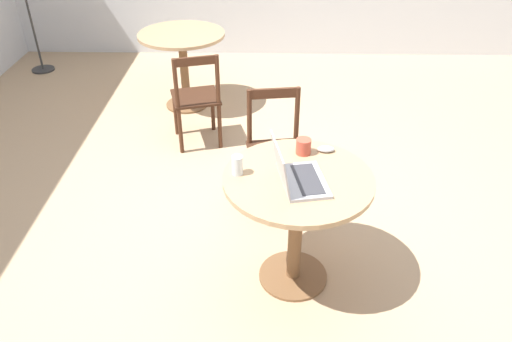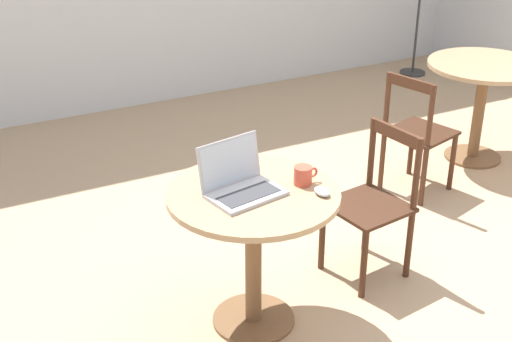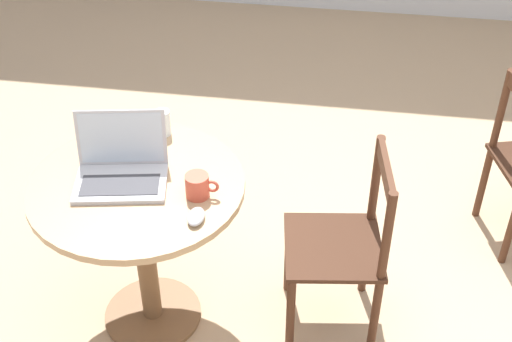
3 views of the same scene
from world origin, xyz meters
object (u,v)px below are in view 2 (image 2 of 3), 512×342
object	(u,v)px
cafe_table_near	(253,222)
chair_near_right	(373,204)
chair_mid_left	(417,134)
cafe_table_mid	(483,85)
laptop	(241,184)
mouse	(322,192)
drinking_glass	(227,154)
mug	(303,175)

from	to	relation	value
cafe_table_near	chair_near_right	xyz separation A→B (m)	(0.80, 0.11, -0.16)
cafe_table_near	chair_mid_left	bearing A→B (deg)	25.38
cafe_table_near	cafe_table_mid	size ratio (longest dim) A/B	1.00
laptop	mouse	bearing A→B (deg)	-29.94
cafe_table_near	chair_mid_left	world-z (taller)	chair_mid_left
laptop	cafe_table_near	bearing A→B (deg)	-16.17
cafe_table_mid	laptop	xyz separation A→B (m)	(-2.47, -0.98, 0.22)
chair_near_right	chair_mid_left	size ratio (longest dim) A/B	1.00
cafe_table_mid	chair_near_right	distance (m)	1.84
cafe_table_near	chair_mid_left	size ratio (longest dim) A/B	0.97
laptop	drinking_glass	distance (m)	0.33
chair_near_right	mouse	world-z (taller)	chair_near_right
cafe_table_near	cafe_table_mid	bearing A→B (deg)	22.46
cafe_table_mid	laptop	distance (m)	2.66
cafe_table_mid	cafe_table_near	bearing A→B (deg)	-157.54
chair_near_right	drinking_glass	size ratio (longest dim) A/B	7.74
mouse	mug	size ratio (longest dim) A/B	0.79
drinking_glass	cafe_table_mid	bearing A→B (deg)	15.56
cafe_table_near	drinking_glass	distance (m)	0.40
chair_near_right	drinking_glass	distance (m)	0.89
cafe_table_near	chair_mid_left	xyz separation A→B (m)	(1.64, 0.78, -0.16)
chair_near_right	laptop	xyz separation A→B (m)	(-0.86, -0.09, 0.37)
chair_near_right	laptop	world-z (taller)	laptop
chair_mid_left	mouse	distance (m)	1.70
chair_mid_left	mouse	xyz separation A→B (m)	(-1.37, -0.95, 0.34)
cafe_table_near	cafe_table_mid	world-z (taller)	same
chair_mid_left	laptop	xyz separation A→B (m)	(-1.70, -0.76, 0.37)
mouse	mug	world-z (taller)	mug
chair_near_right	mug	xyz separation A→B (m)	(-0.55, -0.15, 0.37)
chair_mid_left	mug	bearing A→B (deg)	-149.56
mouse	drinking_glass	world-z (taller)	drinking_glass
chair_near_right	mug	size ratio (longest dim) A/B	6.75
laptop	drinking_glass	bearing A→B (deg)	75.44
cafe_table_mid	drinking_glass	distance (m)	2.48
cafe_table_near	drinking_glass	world-z (taller)	drinking_glass
chair_near_right	chair_mid_left	distance (m)	1.08
cafe_table_near	mouse	xyz separation A→B (m)	(0.27, -0.17, 0.18)
laptop	mouse	size ratio (longest dim) A/B	3.84
chair_near_right	mouse	distance (m)	0.69
chair_mid_left	cafe_table_mid	bearing A→B (deg)	15.75
mug	drinking_glass	size ratio (longest dim) A/B	1.15
mug	cafe_table_near	bearing A→B (deg)	171.21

